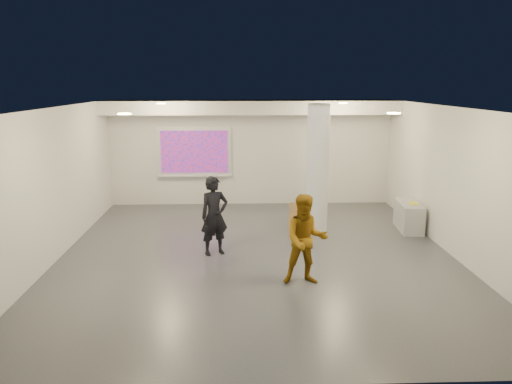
{
  "coord_description": "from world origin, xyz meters",
  "views": [
    {
      "loc": [
        -0.38,
        -9.7,
        3.48
      ],
      "look_at": [
        0.0,
        0.4,
        1.25
      ],
      "focal_mm": 35.0,
      "sensor_mm": 36.0,
      "label": 1
    }
  ],
  "objects_px": {
    "credenza": "(409,216)",
    "man": "(306,240)",
    "column": "(317,168)",
    "projection_screen": "(195,152)",
    "woman": "(214,216)"
  },
  "relations": [
    {
      "from": "credenza",
      "to": "man",
      "type": "height_order",
      "value": "man"
    },
    {
      "from": "column",
      "to": "man",
      "type": "relative_size",
      "value": 1.87
    },
    {
      "from": "projection_screen",
      "to": "credenza",
      "type": "relative_size",
      "value": 1.83
    },
    {
      "from": "credenza",
      "to": "woman",
      "type": "bearing_deg",
      "value": -156.41
    },
    {
      "from": "woman",
      "to": "credenza",
      "type": "bearing_deg",
      "value": -6.43
    },
    {
      "from": "woman",
      "to": "column",
      "type": "bearing_deg",
      "value": 9.79
    },
    {
      "from": "credenza",
      "to": "man",
      "type": "bearing_deg",
      "value": -127.87
    },
    {
      "from": "column",
      "to": "credenza",
      "type": "relative_size",
      "value": 2.61
    },
    {
      "from": "projection_screen",
      "to": "credenza",
      "type": "xyz_separation_m",
      "value": [
        5.32,
        -2.75,
        -1.19
      ]
    },
    {
      "from": "column",
      "to": "projection_screen",
      "type": "xyz_separation_m",
      "value": [
        -3.1,
        2.65,
        0.03
      ]
    },
    {
      "from": "column",
      "to": "projection_screen",
      "type": "distance_m",
      "value": 4.08
    },
    {
      "from": "projection_screen",
      "to": "woman",
      "type": "distance_m",
      "value": 4.42
    },
    {
      "from": "column",
      "to": "man",
      "type": "xyz_separation_m",
      "value": [
        -0.7,
        -3.25,
        -0.7
      ]
    },
    {
      "from": "column",
      "to": "woman",
      "type": "relative_size",
      "value": 1.84
    },
    {
      "from": "projection_screen",
      "to": "man",
      "type": "height_order",
      "value": "projection_screen"
    }
  ]
}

